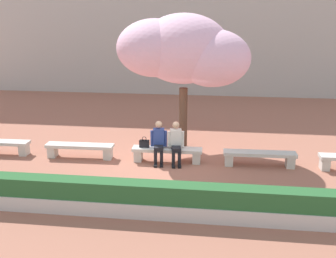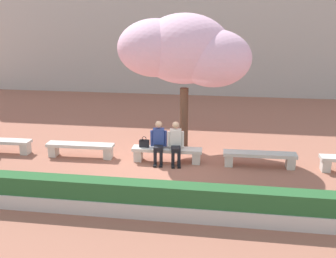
% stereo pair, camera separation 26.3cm
% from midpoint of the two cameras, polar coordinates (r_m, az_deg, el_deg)
% --- Properties ---
extents(ground_plane, '(100.00, 100.00, 0.00)m').
position_cam_midpoint_polar(ground_plane, '(12.22, 0.48, -4.76)').
color(ground_plane, '#9E604C').
extents(stone_bench_near_west, '(2.16, 0.47, 0.45)m').
position_cam_midpoint_polar(stone_bench_near_west, '(12.78, -12.03, -2.67)').
color(stone_bench_near_west, beige).
rests_on(stone_bench_near_west, ground).
extents(stone_bench_center, '(2.16, 0.47, 0.45)m').
position_cam_midpoint_polar(stone_bench_center, '(12.11, 0.48, -3.39)').
color(stone_bench_center, beige).
rests_on(stone_bench_center, ground).
extents(stone_bench_near_east, '(2.16, 0.47, 0.45)m').
position_cam_midpoint_polar(stone_bench_near_east, '(12.07, 13.76, -3.97)').
color(stone_bench_near_east, beige).
rests_on(stone_bench_near_east, ground).
extents(person_seated_left, '(0.51, 0.71, 1.29)m').
position_cam_midpoint_polar(person_seated_left, '(11.97, -0.75, -1.68)').
color(person_seated_left, black).
rests_on(person_seated_left, ground).
extents(person_seated_right, '(0.50, 0.72, 1.29)m').
position_cam_midpoint_polar(person_seated_right, '(11.90, 1.76, -1.79)').
color(person_seated_right, black).
rests_on(person_seated_right, ground).
extents(handbag, '(0.30, 0.15, 0.34)m').
position_cam_midpoint_polar(handbag, '(12.14, -2.85, -2.03)').
color(handbag, black).
rests_on(handbag, stone_bench_center).
extents(cherry_tree_main, '(4.29, 2.88, 4.44)m').
position_cam_midpoint_polar(cherry_tree_main, '(12.80, 2.88, 11.21)').
color(cherry_tree_main, '#513828').
rests_on(cherry_tree_main, ground).
extents(planter_hedge_foreground, '(16.89, 0.50, 0.80)m').
position_cam_midpoint_polar(planter_hedge_foreground, '(9.03, -2.57, -10.19)').
color(planter_hedge_foreground, beige).
rests_on(planter_hedge_foreground, ground).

